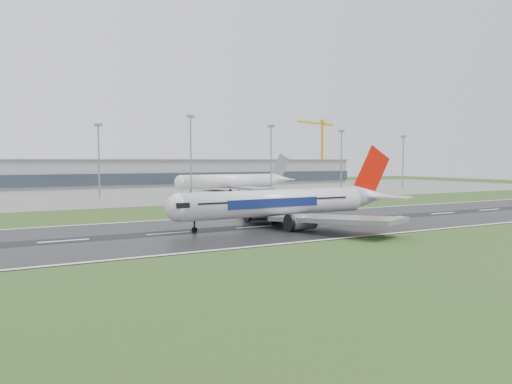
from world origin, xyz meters
TOP-DOWN VIEW (x-y plane):
  - ground at (0.00, 0.00)m, footprint 520.00×520.00m
  - runway at (0.00, 0.00)m, footprint 400.00×45.00m
  - apron at (0.00, 125.00)m, footprint 400.00×130.00m
  - terminal at (0.00, 185.00)m, footprint 240.00×36.00m
  - main_airliner at (-30.98, -0.56)m, footprint 61.78×59.00m
  - parked_airliner at (5.89, 106.48)m, footprint 60.20×56.12m
  - tower_crane at (123.75, 200.00)m, footprint 43.42×18.73m
  - floodmast_1 at (-54.95, 100.00)m, footprint 0.64×0.64m
  - floodmast_2 at (-17.20, 100.00)m, footprint 0.64×0.64m
  - floodmast_3 at (22.07, 100.00)m, footprint 0.64×0.64m
  - floodmast_4 at (62.73, 100.00)m, footprint 0.64×0.64m
  - floodmast_5 at (104.80, 100.00)m, footprint 0.64×0.64m

SIDE VIEW (x-z plane):
  - ground at x=0.00m, z-range 0.00..0.00m
  - apron at x=0.00m, z-range 0.00..0.08m
  - runway at x=0.00m, z-range 0.00..0.10m
  - terminal at x=0.00m, z-range 0.00..15.00m
  - parked_airliner at x=5.89m, z-range 0.08..17.59m
  - main_airliner at x=-30.98m, z-range 0.10..17.86m
  - floodmast_5 at x=104.80m, z-range 0.00..27.28m
  - floodmast_1 at x=-54.95m, z-range 0.00..28.02m
  - floodmast_4 at x=62.73m, z-range 0.00..29.08m
  - floodmast_3 at x=22.07m, z-range 0.00..30.12m
  - floodmast_2 at x=-17.20m, z-range 0.00..32.89m
  - tower_crane at x=123.75m, z-range 0.00..44.94m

